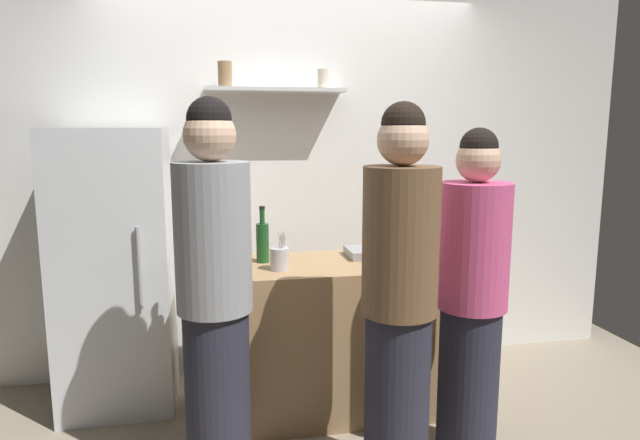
{
  "coord_description": "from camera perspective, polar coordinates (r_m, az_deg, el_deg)",
  "views": [
    {
      "loc": [
        -0.54,
        -2.48,
        1.64
      ],
      "look_at": [
        0.06,
        0.54,
        1.14
      ],
      "focal_mm": 30.9,
      "sensor_mm": 36.0,
      "label": 1
    }
  ],
  "objects": [
    {
      "name": "person_brown_jacket",
      "position": [
        2.52,
        8.19,
        -8.38
      ],
      "size": [
        0.34,
        0.34,
        1.76
      ],
      "rotation": [
        0.0,
        0.0,
        1.27
      ],
      "color": "#262633",
      "rests_on": "ground"
    },
    {
      "name": "baking_pan",
      "position": [
        3.34,
        5.74,
        -3.33
      ],
      "size": [
        0.34,
        0.24,
        0.05
      ],
      "primitive_type": "cube",
      "color": "gray",
      "rests_on": "counter"
    },
    {
      "name": "wine_bottle_amber_glass",
      "position": [
        3.06,
        8.27,
        -2.83
      ],
      "size": [
        0.08,
        0.08,
        0.3
      ],
      "color": "#472814",
      "rests_on": "counter"
    },
    {
      "name": "wine_bottle_green_glass",
      "position": [
        3.17,
        -5.97,
        -2.18
      ],
      "size": [
        0.07,
        0.07,
        0.33
      ],
      "color": "#19471E",
      "rests_on": "counter"
    },
    {
      "name": "person_pink_top",
      "position": [
        2.83,
        15.45,
        -7.97
      ],
      "size": [
        0.34,
        0.34,
        1.65
      ],
      "rotation": [
        0.0,
        0.0,
        4.39
      ],
      "color": "#262633",
      "rests_on": "ground"
    },
    {
      "name": "person_grey_hoodie",
      "position": [
        2.54,
        -10.83,
        -7.99
      ],
      "size": [
        0.34,
        0.34,
        1.79
      ],
      "rotation": [
        0.0,
        0.0,
        4.47
      ],
      "color": "#262633",
      "rests_on": "ground"
    },
    {
      "name": "back_wall_assembly",
      "position": [
        3.78,
        -3.07,
        4.15
      ],
      "size": [
        4.8,
        0.32,
        2.6
      ],
      "color": "white",
      "rests_on": "ground"
    },
    {
      "name": "water_bottle_plastic",
      "position": [
        3.32,
        10.11,
        -1.89
      ],
      "size": [
        0.08,
        0.08,
        0.26
      ],
      "color": "silver",
      "rests_on": "counter"
    },
    {
      "name": "utensil_holder",
      "position": [
        3.01,
        -4.23,
        -4.01
      ],
      "size": [
        0.1,
        0.1,
        0.22
      ],
      "color": "#B2B2B7",
      "rests_on": "counter"
    },
    {
      "name": "counter",
      "position": [
        3.3,
        0.0,
        -11.99
      ],
      "size": [
        1.44,
        0.63,
        0.89
      ],
      "primitive_type": "cube",
      "color": "#9E7A51",
      "rests_on": "ground"
    },
    {
      "name": "refrigerator",
      "position": [
        3.47,
        -20.44,
        -4.89
      ],
      "size": [
        0.64,
        0.62,
        1.65
      ],
      "color": "silver",
      "rests_on": "ground"
    },
    {
      "name": "wine_bottle_dark_glass",
      "position": [
        3.26,
        -8.05,
        -2.02
      ],
      "size": [
        0.07,
        0.07,
        0.32
      ],
      "color": "black",
      "rests_on": "counter"
    },
    {
      "name": "wine_bottle_pale_glass",
      "position": [
        2.84,
        -12.19,
        -3.89
      ],
      "size": [
        0.07,
        0.07,
        0.31
      ],
      "color": "#B2BFB2",
      "rests_on": "counter"
    }
  ]
}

